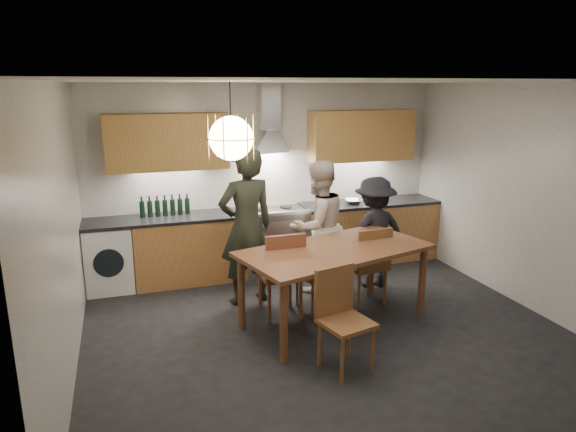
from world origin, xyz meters
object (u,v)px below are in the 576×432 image
object	(u,v)px
chair_back_left	(283,270)
person_right	(374,233)
dining_table	(335,257)
mixing_bowl	(353,201)
wine_bottles	(165,206)
chair_front	(341,311)
person_left	(246,227)
stock_pot	(383,197)
person_mid	(318,227)

from	to	relation	value
chair_back_left	person_right	size ratio (longest dim) A/B	0.70
dining_table	person_right	world-z (taller)	person_right
chair_back_left	mixing_bowl	bearing A→B (deg)	-137.35
dining_table	wine_bottles	distance (m)	2.49
chair_front	person_left	world-z (taller)	person_left
stock_pot	wine_bottles	size ratio (longest dim) A/B	0.27
person_left	chair_front	bearing A→B (deg)	95.81
person_left	person_mid	distance (m)	0.96
person_right	mixing_bowl	size ratio (longest dim) A/B	5.55
person_mid	mixing_bowl	bearing A→B (deg)	-156.47
dining_table	person_left	size ratio (longest dim) A/B	1.19
dining_table	chair_back_left	distance (m)	0.61
mixing_bowl	stock_pot	xyz separation A→B (m)	(0.49, 0.02, 0.03)
mixing_bowl	stock_pot	size ratio (longest dim) A/B	1.53
dining_table	chair_back_left	xyz separation A→B (m)	(-0.51, 0.28, -0.18)
chair_back_left	chair_front	world-z (taller)	chair_back_left
person_right	mixing_bowl	bearing A→B (deg)	-103.74
chair_front	person_right	world-z (taller)	person_right
stock_pot	wine_bottles	distance (m)	3.15
person_right	chair_back_left	bearing A→B (deg)	16.01
dining_table	wine_bottles	bearing A→B (deg)	115.67
person_left	person_mid	xyz separation A→B (m)	(0.95, 0.11, -0.11)
person_right	stock_pot	world-z (taller)	person_right
chair_back_left	person_right	bearing A→B (deg)	-159.48
person_left	person_right	size ratio (longest dim) A/B	1.30
chair_front	wine_bottles	bearing A→B (deg)	102.09
chair_front	person_left	size ratio (longest dim) A/B	0.50
chair_front	person_left	xyz separation A→B (m)	(-0.47, 1.70, 0.40)
dining_table	mixing_bowl	xyz separation A→B (m)	(1.04, 1.75, 0.17)
chair_front	person_mid	world-z (taller)	person_mid
person_left	wine_bottles	distance (m)	1.33
chair_back_left	stock_pot	xyz separation A→B (m)	(2.03, 1.49, 0.38)
dining_table	wine_bottles	xyz separation A→B (m)	(-1.62, 1.88, 0.27)
dining_table	stock_pot	distance (m)	2.34
stock_pot	mixing_bowl	bearing A→B (deg)	-177.87
dining_table	person_right	distance (m)	1.23
person_left	dining_table	bearing A→B (deg)	122.47
chair_back_left	person_mid	distance (m)	1.00
dining_table	mixing_bowl	size ratio (longest dim) A/B	8.56
person_left	person_right	distance (m)	1.69
wine_bottles	dining_table	bearing A→B (deg)	-49.22
chair_front	wine_bottles	distance (m)	3.07
person_right	mixing_bowl	distance (m)	0.95
person_mid	wine_bottles	distance (m)	2.02
dining_table	person_left	xyz separation A→B (m)	(-0.77, 0.85, 0.18)
person_right	wine_bottles	world-z (taller)	person_right
chair_front	person_mid	xyz separation A→B (m)	(0.48, 1.81, 0.29)
person_right	wine_bottles	bearing A→B (deg)	-28.00
person_right	person_mid	bearing A→B (deg)	-15.52
person_mid	mixing_bowl	xyz separation A→B (m)	(0.86, 0.79, 0.10)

